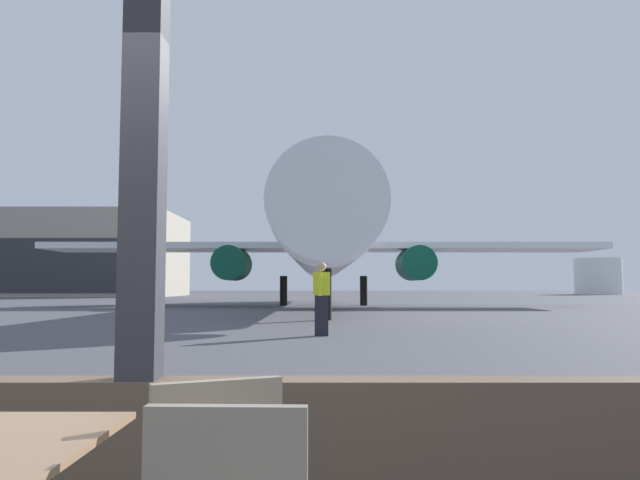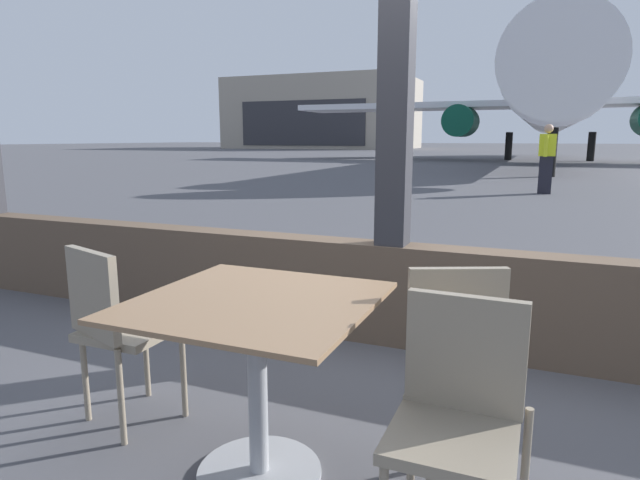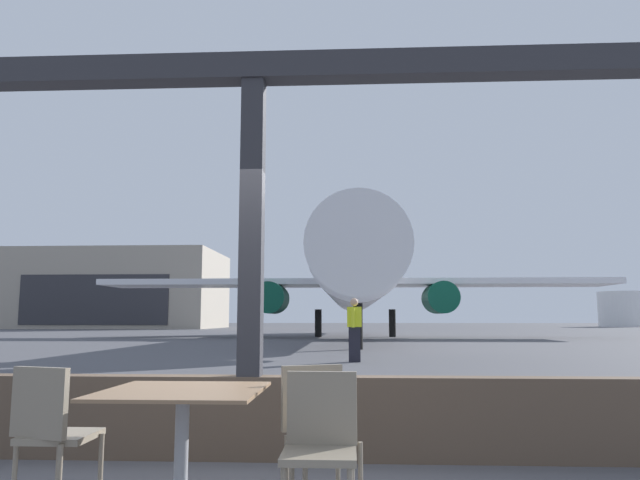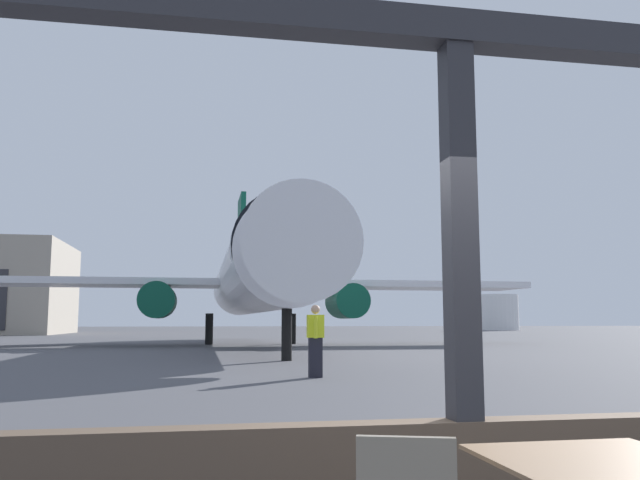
# 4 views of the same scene
# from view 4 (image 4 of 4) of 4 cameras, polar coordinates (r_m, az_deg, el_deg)

# --- Properties ---
(ground_plane) EXTENTS (220.00, 220.00, 0.00)m
(ground_plane) POSITION_cam_4_polar(r_m,az_deg,el_deg) (44.33, -8.23, -8.78)
(ground_plane) COLOR #4C4C51
(window_frame) EXTENTS (8.05, 0.24, 3.59)m
(window_frame) POSITION_cam_4_polar(r_m,az_deg,el_deg) (4.63, 12.44, -8.35)
(window_frame) COLOR brown
(window_frame) RESTS_ON ground
(airplane) EXTENTS (31.90, 32.12, 10.68)m
(airplane) POSITION_cam_4_polar(r_m,az_deg,el_deg) (34.89, -5.60, -3.20)
(airplane) COLOR silver
(airplane) RESTS_ON ground
(ground_crew_worker) EXTENTS (0.40, 0.56, 1.74)m
(ground_crew_worker) POSITION_cam_4_polar(r_m,az_deg,el_deg) (15.85, -0.41, -8.76)
(ground_crew_worker) COLOR black
(ground_crew_worker) RESTS_ON ground
(fuel_storage_tank) EXTENTS (6.27, 6.27, 4.99)m
(fuel_storage_tank) POSITION_cam_4_polar(r_m,az_deg,el_deg) (95.77, 15.21, -6.16)
(fuel_storage_tank) COLOR white
(fuel_storage_tank) RESTS_ON ground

